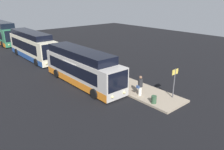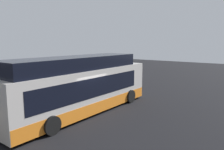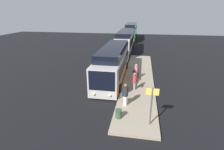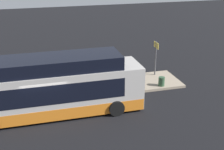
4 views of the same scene
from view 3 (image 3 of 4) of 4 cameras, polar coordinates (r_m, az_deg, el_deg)
name	(u,v)px [view 3 (image 3 of 4)]	position (r m, az deg, el deg)	size (l,w,h in m)	color
ground	(111,77)	(20.30, -0.35, -0.57)	(80.00, 80.00, 0.00)	black
platform	(139,78)	(19.99, 8.70, -0.89)	(20.00, 3.19, 0.18)	gray
bus_lead	(113,64)	(19.46, 0.28, 3.45)	(11.01, 2.81, 3.55)	#B2ADA8
bus_second	(125,43)	(32.01, 4.23, 10.44)	(11.75, 2.73, 3.86)	beige
bus_third	(131,33)	(46.88, 6.17, 13.63)	(12.09, 2.85, 4.09)	#2D704C
passenger_boarding	(135,81)	(16.45, 7.42, -1.83)	(0.39, 0.55, 1.68)	gray
passenger_waiting	(136,71)	(19.09, 7.78, 1.29)	(0.45, 0.61, 1.67)	silver
passenger_with_bags	(125,94)	(13.65, 4.35, -6.18)	(0.42, 0.59, 1.84)	silver
suitcase	(138,74)	(19.81, 8.33, 0.25)	(0.38, 0.25, 0.91)	maroon
sign_post	(152,102)	(11.37, 12.79, -8.45)	(0.10, 0.81, 2.65)	#4C4C51
trash_bin	(119,114)	(12.45, 2.17, -12.51)	(0.44, 0.44, 0.65)	#2D4C33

